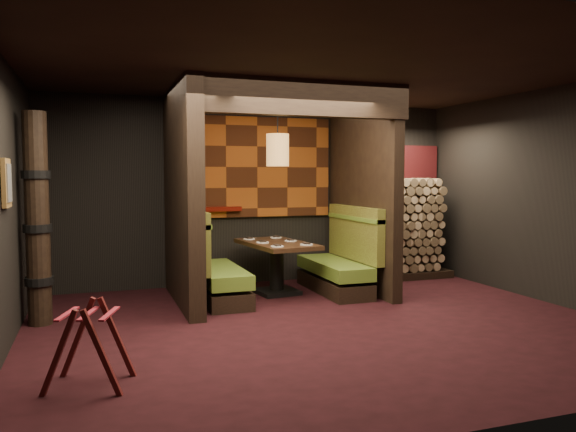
{
  "coord_description": "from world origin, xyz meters",
  "views": [
    {
      "loc": [
        -2.45,
        -5.74,
        1.69
      ],
      "look_at": [
        0.0,
        1.3,
        1.15
      ],
      "focal_mm": 35.0,
      "sensor_mm": 36.0,
      "label": 1
    }
  ],
  "objects_px": {
    "dining_table": "(277,258)",
    "totem_column": "(37,220)",
    "firewood_stack": "(398,228)",
    "pendant_lamp": "(278,150)",
    "booth_bench_left": "(212,271)",
    "booth_bench_right": "(340,264)",
    "luggage_rack": "(89,342)"
  },
  "relations": [
    {
      "from": "dining_table",
      "to": "totem_column",
      "type": "height_order",
      "value": "totem_column"
    },
    {
      "from": "dining_table",
      "to": "totem_column",
      "type": "xyz_separation_m",
      "value": [
        -3.05,
        -0.7,
        0.68
      ]
    },
    {
      "from": "totem_column",
      "to": "firewood_stack",
      "type": "relative_size",
      "value": 1.39
    },
    {
      "from": "pendant_lamp",
      "to": "firewood_stack",
      "type": "relative_size",
      "value": 0.6
    },
    {
      "from": "booth_bench_left",
      "to": "dining_table",
      "type": "xyz_separation_m",
      "value": [
        0.96,
        0.15,
        0.11
      ]
    },
    {
      "from": "booth_bench_left",
      "to": "booth_bench_right",
      "type": "bearing_deg",
      "value": 0.0
    },
    {
      "from": "luggage_rack",
      "to": "firewood_stack",
      "type": "xyz_separation_m",
      "value": [
        4.8,
        3.41,
        0.46
      ]
    },
    {
      "from": "booth_bench_left",
      "to": "luggage_rack",
      "type": "relative_size",
      "value": 2.08
    },
    {
      "from": "booth_bench_right",
      "to": "totem_column",
      "type": "relative_size",
      "value": 0.67
    },
    {
      "from": "totem_column",
      "to": "dining_table",
      "type": "bearing_deg",
      "value": 12.91
    },
    {
      "from": "dining_table",
      "to": "totem_column",
      "type": "distance_m",
      "value": 3.2
    },
    {
      "from": "dining_table",
      "to": "pendant_lamp",
      "type": "height_order",
      "value": "pendant_lamp"
    },
    {
      "from": "totem_column",
      "to": "firewood_stack",
      "type": "xyz_separation_m",
      "value": [
        5.33,
        1.25,
        -0.37
      ]
    },
    {
      "from": "booth_bench_right",
      "to": "firewood_stack",
      "type": "bearing_deg",
      "value": 27.35
    },
    {
      "from": "booth_bench_right",
      "to": "dining_table",
      "type": "height_order",
      "value": "booth_bench_right"
    },
    {
      "from": "booth_bench_right",
      "to": "booth_bench_left",
      "type": "bearing_deg",
      "value": 180.0
    },
    {
      "from": "firewood_stack",
      "to": "booth_bench_right",
      "type": "bearing_deg",
      "value": -152.65
    },
    {
      "from": "pendant_lamp",
      "to": "booth_bench_left",
      "type": "bearing_deg",
      "value": -174.08
    },
    {
      "from": "firewood_stack",
      "to": "booth_bench_left",
      "type": "bearing_deg",
      "value": -167.83
    },
    {
      "from": "booth_bench_left",
      "to": "totem_column",
      "type": "relative_size",
      "value": 0.67
    },
    {
      "from": "luggage_rack",
      "to": "totem_column",
      "type": "height_order",
      "value": "totem_column"
    },
    {
      "from": "luggage_rack",
      "to": "totem_column",
      "type": "distance_m",
      "value": 2.37
    },
    {
      "from": "dining_table",
      "to": "luggage_rack",
      "type": "distance_m",
      "value": 3.81
    },
    {
      "from": "booth_bench_left",
      "to": "firewood_stack",
      "type": "height_order",
      "value": "firewood_stack"
    },
    {
      "from": "totem_column",
      "to": "firewood_stack",
      "type": "bearing_deg",
      "value": 13.19
    },
    {
      "from": "totem_column",
      "to": "luggage_rack",
      "type": "bearing_deg",
      "value": -75.95
    },
    {
      "from": "pendant_lamp",
      "to": "firewood_stack",
      "type": "height_order",
      "value": "pendant_lamp"
    },
    {
      "from": "pendant_lamp",
      "to": "totem_column",
      "type": "bearing_deg",
      "value": -167.98
    },
    {
      "from": "booth_bench_left",
      "to": "firewood_stack",
      "type": "distance_m",
      "value": 3.35
    },
    {
      "from": "booth_bench_right",
      "to": "totem_column",
      "type": "height_order",
      "value": "totem_column"
    },
    {
      "from": "dining_table",
      "to": "luggage_rack",
      "type": "height_order",
      "value": "dining_table"
    },
    {
      "from": "totem_column",
      "to": "booth_bench_right",
      "type": "bearing_deg",
      "value": 7.86
    }
  ]
}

